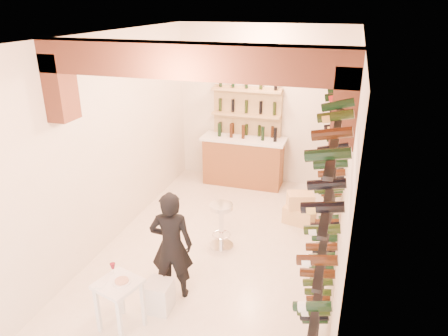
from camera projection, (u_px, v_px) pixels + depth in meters
name	position (u px, v px, depth m)	size (l,w,h in m)	color
ground	(218.00, 254.00, 6.35)	(6.00, 6.00, 0.00)	#EFE3CE
room_shell	(211.00, 115.00, 5.27)	(3.52, 6.02, 3.21)	silver
wine_rack	(330.00, 172.00, 5.35)	(0.32, 5.70, 2.56)	black
back_counter	(243.00, 160.00, 8.58)	(1.70, 0.62, 1.29)	brown
back_shelving	(247.00, 127.00, 8.55)	(1.40, 0.31, 2.73)	tan
tasting_table	(119.00, 291.00, 4.72)	(0.56, 0.56, 0.79)	white
white_stool	(159.00, 296.00, 5.15)	(0.31, 0.31, 0.39)	white
person	(172.00, 246.00, 5.22)	(0.54, 0.35, 1.48)	black
chrome_barstool	(221.00, 223.00, 6.38)	(0.38, 0.38, 0.73)	silver
crate_lower	(299.00, 215.00, 7.19)	(0.51, 0.35, 0.30)	#E0B57B
crate_upper	(300.00, 200.00, 7.08)	(0.44, 0.30, 0.26)	#E0B57B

